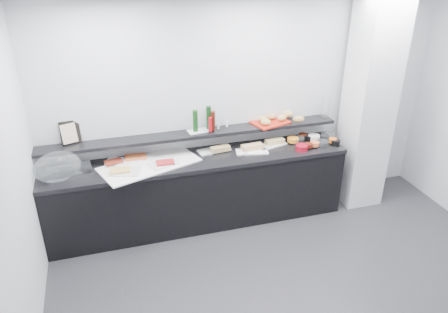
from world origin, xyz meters
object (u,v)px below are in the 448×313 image
object	(u,v)px
carafe	(325,107)
condiment_tray	(198,131)
framed_print	(70,132)
bread_tray	(270,122)
sandwich_plate_mid	(252,152)
cloche_base	(69,171)

from	to	relation	value
carafe	condiment_tray	bearing A→B (deg)	178.86
framed_print	condiment_tray	size ratio (longest dim) A/B	1.06
framed_print	bread_tray	distance (m)	2.38
sandwich_plate_mid	bread_tray	xyz separation A→B (m)	(0.32, 0.24, 0.25)
cloche_base	framed_print	distance (m)	0.44
bread_tray	carafe	size ratio (longest dim) A/B	1.49
condiment_tray	carafe	size ratio (longest dim) A/B	0.82
carafe	bread_tray	bearing A→B (deg)	177.01
cloche_base	condiment_tray	bearing A→B (deg)	0.69
sandwich_plate_mid	bread_tray	size ratio (longest dim) A/B	0.86
condiment_tray	cloche_base	bearing A→B (deg)	179.70
cloche_base	carafe	bearing A→B (deg)	-3.23
condiment_tray	bread_tray	size ratio (longest dim) A/B	0.55
bread_tray	carafe	distance (m)	0.74
sandwich_plate_mid	bread_tray	distance (m)	0.48
framed_print	sandwich_plate_mid	bearing A→B (deg)	-17.98
carafe	sandwich_plate_mid	bearing A→B (deg)	-168.94
cloche_base	sandwich_plate_mid	xyz separation A→B (m)	(2.11, -0.07, -0.01)
cloche_base	sandwich_plate_mid	bearing A→B (deg)	-7.60
cloche_base	sandwich_plate_mid	world-z (taller)	cloche_base
framed_print	condiment_tray	xyz separation A→B (m)	(1.45, -0.08, -0.12)
cloche_base	framed_print	size ratio (longest dim) A/B	1.86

